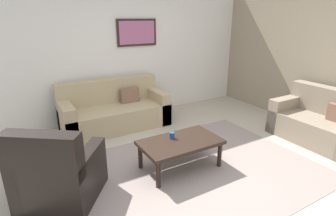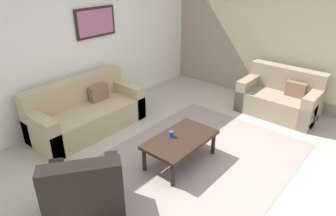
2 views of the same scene
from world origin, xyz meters
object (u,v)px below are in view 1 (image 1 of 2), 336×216
at_px(cup, 172,135).
at_px(framed_artwork, 137,32).
at_px(couch_main, 114,111).
at_px(couch_loveseat, 322,124).
at_px(coffee_table, 180,144).
at_px(armchair_leather, 58,178).

xyz_separation_m(cup, framed_artwork, (0.51, 2.20, 1.26)).
bearing_deg(cup, couch_main, 97.03).
bearing_deg(couch_loveseat, framed_artwork, 126.63).
xyz_separation_m(couch_loveseat, coffee_table, (-2.54, 0.48, 0.06)).
height_order(couch_loveseat, framed_artwork, framed_artwork).
bearing_deg(couch_loveseat, coffee_table, 169.30).
bearing_deg(coffee_table, couch_main, 98.25).
distance_m(couch_loveseat, armchair_leather, 4.15).
bearing_deg(cup, coffee_table, -65.75).
bearing_deg(framed_artwork, coffee_table, -100.93).
height_order(couch_loveseat, coffee_table, couch_loveseat).
bearing_deg(armchair_leather, framed_artwork, 47.91).
relative_size(couch_main, armchair_leather, 1.74).
bearing_deg(cup, framed_artwork, 77.02).
distance_m(armchair_leather, cup, 1.53).
distance_m(couch_loveseat, coffee_table, 2.58).
distance_m(couch_main, cup, 1.81).
xyz_separation_m(couch_main, framed_artwork, (0.73, 0.41, 1.41)).
bearing_deg(couch_loveseat, cup, 166.83).
bearing_deg(couch_loveseat, armchair_leather, 172.17).
height_order(couch_main, couch_loveseat, same).
relative_size(couch_loveseat, cup, 16.83).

